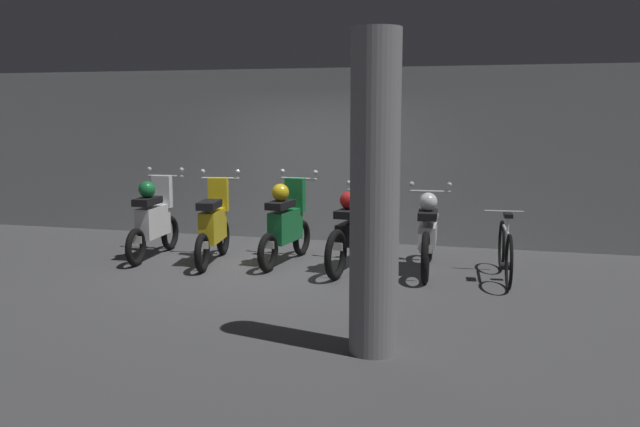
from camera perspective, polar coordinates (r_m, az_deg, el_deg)
ground_plane at (r=9.17m, az=-3.84°, el=-4.84°), size 80.00×80.00×0.00m
back_wall at (r=11.30m, az=0.07°, el=4.92°), size 16.00×0.30×2.81m
motorbike_slot_0 at (r=10.21m, az=-13.77°, el=-0.45°), size 0.59×1.68×1.29m
motorbike_slot_1 at (r=9.69m, az=-8.92°, el=-1.02°), size 0.58×1.67×1.29m
motorbike_slot_2 at (r=9.55m, az=-2.85°, el=-0.82°), size 0.59×1.68×1.29m
motorbike_slot_3 at (r=9.19m, az=2.82°, el=-1.44°), size 0.59×1.95×1.15m
motorbike_slot_4 at (r=9.16m, az=9.04°, el=-1.57°), size 0.59×1.95×1.15m
bicycle at (r=8.94m, az=15.27°, el=-3.11°), size 0.50×1.73×0.89m
support_pillar at (r=5.87m, az=4.61°, el=1.54°), size 0.43×0.43×2.81m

